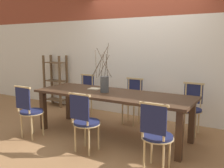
{
  "coord_description": "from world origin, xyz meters",
  "views": [
    {
      "loc": [
        2.06,
        -3.51,
        1.56
      ],
      "look_at": [
        0.0,
        0.0,
        0.89
      ],
      "focal_mm": 40.0,
      "sensor_mm": 36.0,
      "label": 1
    }
  ],
  "objects_px": {
    "chair_near_center": "(156,134)",
    "vase_centerpiece": "(104,83)",
    "dining_table": "(112,98)",
    "book_stack": "(94,89)",
    "chair_far_center": "(191,106)",
    "shelving_rack": "(56,81)"
  },
  "relations": [
    {
      "from": "dining_table",
      "to": "chair_far_center",
      "type": "distance_m",
      "value": 1.38
    },
    {
      "from": "book_stack",
      "to": "chair_near_center",
      "type": "bearing_deg",
      "value": -30.63
    },
    {
      "from": "dining_table",
      "to": "book_stack",
      "type": "xyz_separation_m",
      "value": [
        -0.44,
        0.12,
        0.1
      ]
    },
    {
      "from": "chair_far_center",
      "to": "shelving_rack",
      "type": "height_order",
      "value": "shelving_rack"
    },
    {
      "from": "chair_far_center",
      "to": "chair_near_center",
      "type": "bearing_deg",
      "value": 88.04
    },
    {
      "from": "chair_near_center",
      "to": "vase_centerpiece",
      "type": "xyz_separation_m",
      "value": [
        -1.22,
        0.76,
        0.41
      ]
    },
    {
      "from": "shelving_rack",
      "to": "chair_near_center",
      "type": "bearing_deg",
      "value": -28.92
    },
    {
      "from": "book_stack",
      "to": "shelving_rack",
      "type": "relative_size",
      "value": 0.17
    },
    {
      "from": "chair_far_center",
      "to": "vase_centerpiece",
      "type": "distance_m",
      "value": 1.55
    },
    {
      "from": "dining_table",
      "to": "chair_near_center",
      "type": "xyz_separation_m",
      "value": [
        1.08,
        -0.77,
        -0.17
      ]
    },
    {
      "from": "chair_far_center",
      "to": "shelving_rack",
      "type": "distance_m",
      "value": 3.41
    },
    {
      "from": "dining_table",
      "to": "book_stack",
      "type": "bearing_deg",
      "value": 164.34
    },
    {
      "from": "shelving_rack",
      "to": "chair_far_center",
      "type": "bearing_deg",
      "value": -5.03
    },
    {
      "from": "chair_near_center",
      "to": "vase_centerpiece",
      "type": "bearing_deg",
      "value": 147.96
    },
    {
      "from": "shelving_rack",
      "to": "dining_table",
      "type": "bearing_deg",
      "value": -25.33
    },
    {
      "from": "chair_near_center",
      "to": "shelving_rack",
      "type": "distance_m",
      "value": 3.82
    },
    {
      "from": "chair_far_center",
      "to": "shelving_rack",
      "type": "xyz_separation_m",
      "value": [
        -3.39,
        0.3,
        0.14
      ]
    },
    {
      "from": "chair_far_center",
      "to": "dining_table",
      "type": "bearing_deg",
      "value": 34.43
    },
    {
      "from": "dining_table",
      "to": "shelving_rack",
      "type": "xyz_separation_m",
      "value": [
        -2.26,
        1.07,
        -0.02
      ]
    },
    {
      "from": "book_stack",
      "to": "dining_table",
      "type": "bearing_deg",
      "value": -15.66
    },
    {
      "from": "chair_far_center",
      "to": "book_stack",
      "type": "xyz_separation_m",
      "value": [
        -1.57,
        -0.65,
        0.26
      ]
    },
    {
      "from": "chair_near_center",
      "to": "chair_far_center",
      "type": "relative_size",
      "value": 1.0
    }
  ]
}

